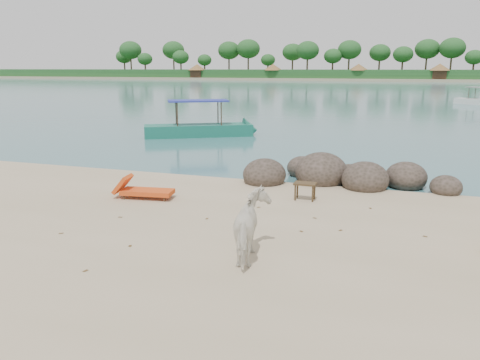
# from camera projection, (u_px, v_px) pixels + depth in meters

# --- Properties ---
(water) EXTENTS (400.00, 400.00, 0.00)m
(water) POSITION_uv_depth(u_px,v_px,m) (379.00, 86.00, 92.55)
(water) COLOR #3D6F7A
(water) RESTS_ON ground
(far_shore) EXTENTS (420.00, 90.00, 1.40)m
(far_shore) POSITION_uv_depth(u_px,v_px,m) (387.00, 78.00, 166.51)
(far_shore) COLOR tan
(far_shore) RESTS_ON ground
(far_scenery) EXTENTS (420.00, 18.00, 9.50)m
(far_scenery) POSITION_uv_depth(u_px,v_px,m) (386.00, 69.00, 134.98)
(far_scenery) COLOR #1E4C1E
(far_scenery) RESTS_ON ground
(boulders) EXTENTS (6.55, 3.03, 1.26)m
(boulders) POSITION_uv_depth(u_px,v_px,m) (337.00, 176.00, 14.86)
(boulders) COLOR #302920
(boulders) RESTS_ON ground
(cow) EXTENTS (1.04, 1.65, 1.29)m
(cow) POSITION_uv_depth(u_px,v_px,m) (253.00, 228.00, 8.82)
(cow) COLOR white
(cow) RESTS_ON ground
(side_table) EXTENTS (0.61, 0.40, 0.48)m
(side_table) POSITION_uv_depth(u_px,v_px,m) (305.00, 192.00, 12.89)
(side_table) COLOR #352615
(side_table) RESTS_ON ground
(lounge_chair) EXTENTS (1.87, 0.87, 0.54)m
(lounge_chair) POSITION_uv_depth(u_px,v_px,m) (147.00, 190.00, 13.06)
(lounge_chair) COLOR red
(lounge_chair) RESTS_ON ground
(boat_near) EXTENTS (6.40, 4.41, 3.16)m
(boat_near) POSITION_uv_depth(u_px,v_px,m) (198.00, 106.00, 25.16)
(boat_near) COLOR #186653
(boat_near) RESTS_ON water
(dead_leaves) EXTENTS (7.77, 5.70, 0.00)m
(dead_leaves) POSITION_uv_depth(u_px,v_px,m) (242.00, 228.00, 10.72)
(dead_leaves) COLOR brown
(dead_leaves) RESTS_ON ground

